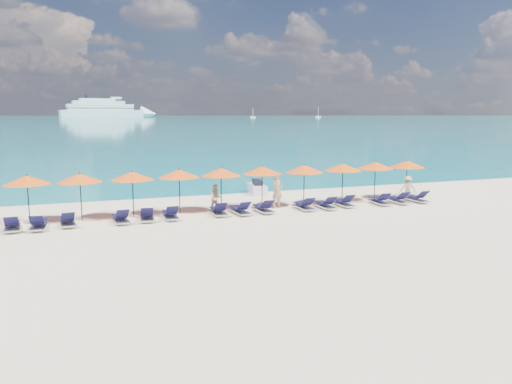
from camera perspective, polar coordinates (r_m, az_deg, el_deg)
name	(u,v)px	position (r m, az deg, el deg)	size (l,w,h in m)	color
ground	(279,229)	(21.86, 2.69, -4.27)	(1400.00, 1400.00, 0.00)	beige
sea	(80,117)	(679.70, -19.42, 8.08)	(1600.00, 1300.00, 0.01)	#1FA9B2
cruise_ship	(111,110)	(624.76, -16.27, 8.94)	(114.58, 37.54, 31.51)	white
sailboat_near	(253,117)	(559.13, -0.35, 8.60)	(5.91, 1.97, 10.84)	white
sailboat_far	(318,117)	(584.97, 7.13, 8.56)	(6.13, 2.04, 11.23)	white
jetski	(257,188)	(31.44, 0.12, 0.47)	(1.26, 2.50, 0.85)	white
beachgoer_a	(277,191)	(26.56, 2.43, 0.17)	(0.68, 0.45, 1.88)	#D6AA80
beachgoer_b	(216,198)	(25.56, -4.58, -0.71)	(0.69, 0.40, 1.43)	#D6AA80
beachgoer_c	(408,188)	(30.31, 16.95, 0.44)	(0.91, 0.42, 1.41)	#D6AA80
umbrella_0	(27,180)	(24.89, -24.71, 1.26)	(2.10, 2.10, 2.28)	black
umbrella_1	(80,178)	(24.73, -19.50, 1.52)	(2.10, 2.10, 2.28)	black
umbrella_2	(132,176)	(24.83, -13.97, 1.80)	(2.10, 2.10, 2.28)	black
umbrella_3	(179,174)	(25.29, -8.78, 2.09)	(2.10, 2.10, 2.28)	black
umbrella_4	(221,172)	(25.73, -4.02, 2.29)	(2.10, 2.10, 2.28)	black
umbrella_5	(262,170)	(26.51, 0.70, 2.51)	(2.10, 2.10, 2.28)	black
umbrella_6	(304,169)	(27.27, 5.54, 2.65)	(2.10, 2.10, 2.28)	black
umbrella_7	(343,167)	(28.42, 9.89, 2.82)	(2.10, 2.10, 2.28)	black
umbrella_8	(375,165)	(29.75, 13.49, 2.97)	(2.10, 2.10, 2.28)	black
umbrella_9	(407,164)	(31.02, 16.90, 3.07)	(2.10, 2.10, 2.28)	black
lounger_0	(12,226)	(23.90, -26.10, -3.46)	(0.74, 1.74, 0.66)	silver
lounger_1	(39,224)	(23.70, -23.59, -3.39)	(0.73, 1.74, 0.66)	silver
lounger_2	(67,221)	(23.92, -20.74, -3.11)	(0.76, 1.75, 0.66)	silver
lounger_3	(121,218)	(23.83, -15.21, -2.89)	(0.77, 1.75, 0.66)	silver
lounger_4	(147,216)	(24.02, -12.37, -2.68)	(0.79, 1.75, 0.66)	silver
lounger_5	(170,214)	(24.18, -9.76, -2.53)	(0.65, 1.71, 0.66)	silver
lounger_6	(218,211)	(24.78, -4.33, -2.14)	(0.69, 1.72, 0.66)	silver
lounger_7	(240,210)	(24.94, -1.81, -2.05)	(0.75, 1.74, 0.66)	silver
lounger_8	(263,208)	(25.37, 0.83, -1.85)	(0.70, 1.73, 0.66)	silver
lounger_9	(304,206)	(26.19, 5.49, -1.55)	(0.63, 1.70, 0.66)	silver
lounger_10	(325,204)	(26.63, 7.92, -1.42)	(0.63, 1.70, 0.66)	silver
lounger_11	(343,202)	(27.41, 9.97, -1.17)	(0.62, 1.70, 0.66)	silver
lounger_12	(379,200)	(28.41, 13.93, -0.95)	(0.76, 1.75, 0.66)	silver
lounger_13	(398,199)	(29.06, 15.88, -0.81)	(0.66, 1.71, 0.66)	silver
lounger_14	(416,198)	(29.77, 17.86, -0.67)	(0.66, 1.71, 0.66)	silver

